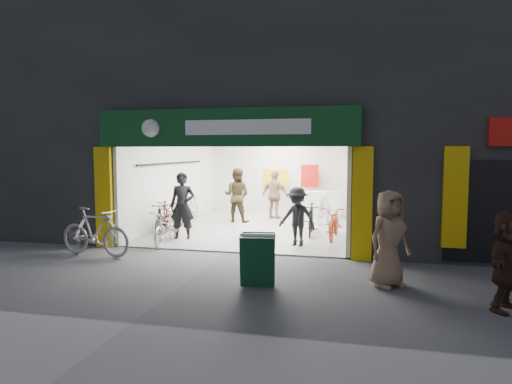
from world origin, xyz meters
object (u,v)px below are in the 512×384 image
(bike_left_front, at_px, (167,227))
(pedestrian_near, at_px, (389,239))
(parked_bike, at_px, (95,232))
(sandwich_board, at_px, (258,259))
(bike_right_front, at_px, (311,220))

(bike_left_front, distance_m, pedestrian_near, 6.15)
(bike_left_front, distance_m, parked_bike, 1.96)
(bike_left_front, xyz_separation_m, sandwich_board, (3.23, -3.17, 0.07))
(bike_left_front, height_order, bike_right_front, bike_right_front)
(bike_right_front, height_order, parked_bike, parked_bike)
(bike_left_front, bearing_deg, parked_bike, -130.70)
(bike_right_front, relative_size, parked_bike, 0.82)
(bike_left_front, distance_m, bike_right_front, 4.20)
(parked_bike, bearing_deg, pedestrian_near, -90.16)
(bike_left_front, bearing_deg, sandwich_board, -50.96)
(bike_left_front, relative_size, parked_bike, 0.91)
(bike_right_front, bearing_deg, pedestrian_near, -70.35)
(pedestrian_near, bearing_deg, bike_right_front, 71.45)
(pedestrian_near, height_order, sandwich_board, pedestrian_near)
(bike_right_front, relative_size, pedestrian_near, 0.89)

